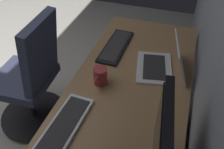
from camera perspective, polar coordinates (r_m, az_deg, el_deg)
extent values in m
cube|color=#936D47|center=(1.28, 2.15, -8.40)|extent=(1.93, 0.68, 0.03)
cylinder|color=silver|center=(2.23, 1.53, 4.13)|extent=(0.05, 0.05, 0.70)
cylinder|color=silver|center=(2.17, 15.92, 1.21)|extent=(0.05, 0.05, 0.70)
cube|color=silver|center=(1.62, -6.12, -15.08)|extent=(0.37, 0.01, 0.61)
cube|color=silver|center=(1.52, 10.04, 1.61)|extent=(0.35, 0.27, 0.01)
cube|color=#262628|center=(1.51, 10.08, 1.86)|extent=(0.27, 0.18, 0.00)
cube|color=silver|center=(1.47, 15.95, 4.24)|extent=(0.32, 0.13, 0.20)
cube|color=navy|center=(1.47, 15.95, 4.24)|extent=(0.29, 0.11, 0.16)
cube|color=silver|center=(1.20, -11.60, -12.28)|extent=(0.43, 0.16, 0.02)
cube|color=#2D2D30|center=(1.19, -11.67, -11.96)|extent=(0.38, 0.13, 0.00)
cube|color=black|center=(1.68, 0.92, 6.76)|extent=(0.42, 0.15, 0.02)
cube|color=#2D2D30|center=(1.68, 0.92, 7.07)|extent=(0.38, 0.12, 0.00)
cylinder|color=#A53338|center=(1.37, -2.83, -0.32)|extent=(0.08, 0.08, 0.10)
torus|color=#A53338|center=(1.33, -3.62, -1.58)|extent=(0.06, 0.01, 0.06)
cube|color=#383D56|center=(1.95, -20.56, -1.06)|extent=(0.46, 0.44, 0.07)
cube|color=#383D56|center=(1.68, -16.81, 4.88)|extent=(0.40, 0.15, 0.50)
cylinder|color=black|center=(2.10, -19.19, -5.47)|extent=(0.05, 0.05, 0.37)
cylinder|color=black|center=(2.24, -18.05, -9.05)|extent=(0.56, 0.56, 0.03)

